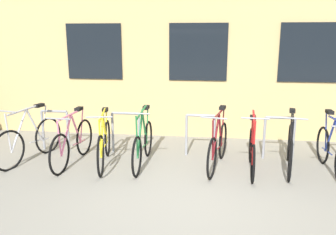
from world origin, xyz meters
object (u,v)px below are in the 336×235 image
object	(u,v)px
bicycle_pink	(73,143)
bicycle_yellow	(104,144)
bicycle_maroon	(218,146)
bicycle_blue	(332,152)
bicycle_black	(290,148)
bicycle_red	(252,150)
bicycle_green	(143,144)
bicycle_silver	(30,140)

from	to	relation	value
bicycle_pink	bicycle_yellow	bearing A→B (deg)	1.16
bicycle_maroon	bicycle_pink	size ratio (longest dim) A/B	0.98
bicycle_blue	bicycle_maroon	bearing A→B (deg)	178.26
bicycle_black	bicycle_red	size ratio (longest dim) A/B	1.05
bicycle_black	bicycle_green	bearing A→B (deg)	-177.56
bicycle_black	bicycle_yellow	bearing A→B (deg)	-176.68
bicycle_maroon	bicycle_red	xyz separation A→B (m)	(0.59, -0.10, -0.03)
bicycle_silver	bicycle_black	distance (m)	4.81
bicycle_green	bicycle_pink	distance (m)	1.31
bicycle_black	bicycle_pink	bearing A→B (deg)	-177.01
bicycle_red	bicycle_silver	bearing A→B (deg)	-179.76
bicycle_blue	bicycle_red	size ratio (longest dim) A/B	1.09
bicycle_yellow	bicycle_pink	world-z (taller)	bicycle_yellow
bicycle_red	bicycle_pink	bearing A→B (deg)	-179.18
bicycle_blue	bicycle_yellow	size ratio (longest dim) A/B	1.01
bicycle_yellow	bicycle_silver	bearing A→B (deg)	179.32
bicycle_blue	bicycle_black	size ratio (longest dim) A/B	1.04
bicycle_green	bicycle_black	bearing A→B (deg)	2.44
bicycle_black	bicycle_pink	distance (m)	3.94
bicycle_green	bicycle_red	distance (m)	1.96
bicycle_maroon	bicycle_green	size ratio (longest dim) A/B	0.99
bicycle_blue	bicycle_maroon	size ratio (longest dim) A/B	1.02
bicycle_blue	bicycle_red	world-z (taller)	bicycle_red
bicycle_silver	bicycle_pink	size ratio (longest dim) A/B	0.97
bicycle_black	bicycle_pink	xyz separation A→B (m)	(-3.94, -0.21, 0.00)
bicycle_maroon	bicycle_green	world-z (taller)	bicycle_green
bicycle_green	bicycle_red	bearing A→B (deg)	-1.38
bicycle_maroon	bicycle_pink	bearing A→B (deg)	-176.77
bicycle_green	bicycle_pink	world-z (taller)	bicycle_green
bicycle_blue	bicycle_red	xyz separation A→B (m)	(-1.35, -0.05, -0.02)
bicycle_silver	bicycle_pink	distance (m)	0.87
bicycle_silver	bicycle_red	distance (m)	4.13
bicycle_yellow	bicycle_maroon	bearing A→B (deg)	3.83
bicycle_black	bicycle_green	xyz separation A→B (m)	(-2.63, -0.11, 0.00)
bicycle_black	bicycle_red	distance (m)	0.69
bicycle_green	bicycle_silver	bearing A→B (deg)	-178.30
bicycle_maroon	bicycle_yellow	bearing A→B (deg)	-176.17
bicycle_blue	bicycle_maroon	world-z (taller)	bicycle_maroon
bicycle_silver	bicycle_green	bearing A→B (deg)	1.70
bicycle_green	bicycle_pink	xyz separation A→B (m)	(-1.31, -0.09, -0.00)
bicycle_silver	bicycle_black	size ratio (longest dim) A/B	1.00
bicycle_silver	bicycle_yellow	xyz separation A→B (m)	(1.46, -0.02, -0.01)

